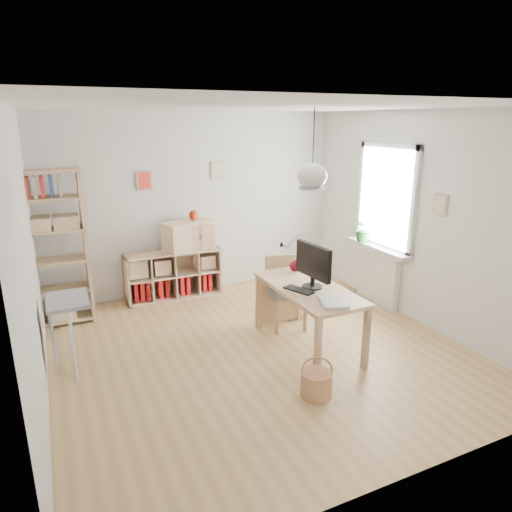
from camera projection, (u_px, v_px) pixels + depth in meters
name	position (u px, v px, depth m)	size (l,w,h in m)	color
ground	(259.00, 350.00, 5.31)	(4.50, 4.50, 0.00)	tan
room_shell	(312.00, 176.00, 4.83)	(4.50, 4.50, 4.50)	white
window_unit	(387.00, 197.00, 6.28)	(0.07, 1.16, 1.46)	white
radiator	(378.00, 276.00, 6.60)	(0.10, 0.80, 0.80)	white
windowsill	(378.00, 248.00, 6.45)	(0.22, 1.20, 0.06)	silver
desk	(308.00, 294.00, 5.21)	(0.70, 1.50, 0.75)	tan
cube_shelf	(172.00, 278.00, 6.84)	(1.40, 0.38, 0.72)	beige
tall_bookshelf	(52.00, 243.00, 5.74)	(0.80, 0.38, 2.00)	tan
side_table	(62.00, 316.00, 4.60)	(0.40, 0.55, 0.85)	gray
chair	(285.00, 287.00, 5.83)	(0.51, 0.51, 0.91)	gray
wicker_basket	(316.00, 383.00, 4.40)	(0.30, 0.30, 0.42)	#B0774F
storage_chest	(290.00, 300.00, 6.34)	(0.65, 0.70, 0.53)	silver
monitor	(313.00, 264.00, 5.08)	(0.23, 0.58, 0.50)	black
keyboard	(299.00, 290.00, 5.06)	(0.13, 0.36, 0.02)	black
task_lamp	(291.00, 250.00, 5.63)	(0.38, 0.14, 0.40)	black
yarn_ball	(295.00, 266.00, 5.69)	(0.14, 0.14, 0.14)	#45090F
paper_tray	(334.00, 302.00, 4.70)	(0.27, 0.33, 0.03)	silver
drawer_chest	(189.00, 235.00, 6.74)	(0.75, 0.34, 0.43)	beige
red_vase	(194.00, 215.00, 6.69)	(0.13, 0.13, 0.16)	#A7250D
potted_plant	(363.00, 229.00, 6.66)	(0.34, 0.29, 0.37)	#235E25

